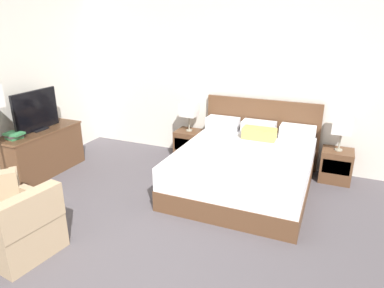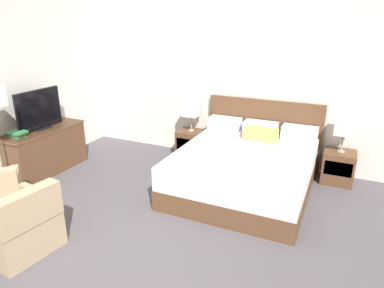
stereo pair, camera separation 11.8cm
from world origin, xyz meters
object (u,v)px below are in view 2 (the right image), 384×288
Objects in this scene: bed at (245,167)px; book_small_top at (17,132)px; tv at (39,110)px; book_red_cover at (17,136)px; dresser at (44,150)px; armchair_companion at (19,227)px; book_blue_cover at (17,134)px; nightstand_right at (338,167)px; table_lamp_left at (191,110)px; table_lamp_right at (345,127)px; nightstand_left at (191,144)px.

bed is 3.36m from book_small_top.
book_red_cover is (-0.00, -0.45, -0.28)m from tv.
bed is 3.20m from dresser.
armchair_companion reaches higher than book_red_cover.
tv is at bearing 90.84° from book_small_top.
tv is (-3.11, -0.75, 0.69)m from bed.
book_blue_cover is (-0.01, 0.00, 0.03)m from book_red_cover.
nightstand_right is at bearing 24.53° from book_red_cover.
bed reaches higher than table_lamp_left.
table_lamp_right is at bearing 24.60° from book_small_top.
book_red_cover is 0.03m from book_blue_cover.
book_blue_cover is 0.27× the size of armchair_companion.
book_red_cover reaches higher than dresser.
nightstand_left is at bearing 39.27° from dresser.
tv is 3.28× the size of book_small_top.
dresser is at bearing 89.94° from book_red_cover.
bed is at bearing -32.51° from nightstand_left.
armchair_companion is at bearing -41.00° from book_blue_cover.
nightstand_right is 4.34m from armchair_companion.
book_red_cover is at bearing 0.00° from book_blue_cover.
table_lamp_right is 4.38m from armchair_companion.
tv reaches higher than table_lamp_left.
tv is 0.53m from book_red_cover.
book_small_top is (0.01, 0.00, 0.06)m from book_red_cover.
book_small_top is at bearing 0.00° from book_red_cover.
nightstand_right is 4.79m from book_blue_cover.
nightstand_right is at bearing -0.03° from table_lamp_left.
table_lamp_left is 2.44m from table_lamp_right.
nightstand_right is 0.98× the size of table_lamp_left.
book_small_top is at bearing -155.40° from table_lamp_right.
dresser is 6.48× the size of book_blue_cover.
tv is at bearing -160.57° from table_lamp_right.
table_lamp_left is at bearing 46.46° from book_small_top.
table_lamp_left is at bearing 180.00° from table_lamp_right.
book_blue_cover is at bearing -155.49° from table_lamp_right.
book_small_top is at bearing -158.87° from bed.
dresser is 7.37× the size of book_red_cover.
nightstand_right is at bearing 32.53° from bed.
bed is 1.55m from table_lamp_left.
table_lamp_left is (-1.22, 0.78, 0.55)m from bed.
dresser is 0.65m from tv.
table_lamp_left reaches higher than armchair_companion.
nightstand_right is 0.64× the size of armchair_companion.
book_red_cover is 0.74× the size of book_small_top.
book_small_top is at bearing -88.78° from dresser.
book_blue_cover reaches higher than book_red_cover.
table_lamp_right is 4.76m from book_red_cover.
book_small_top is (-3.10, -1.20, 0.47)m from bed.
dresser is at bearing -160.35° from table_lamp_right.
armchair_companion is at bearing -41.35° from book_small_top.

